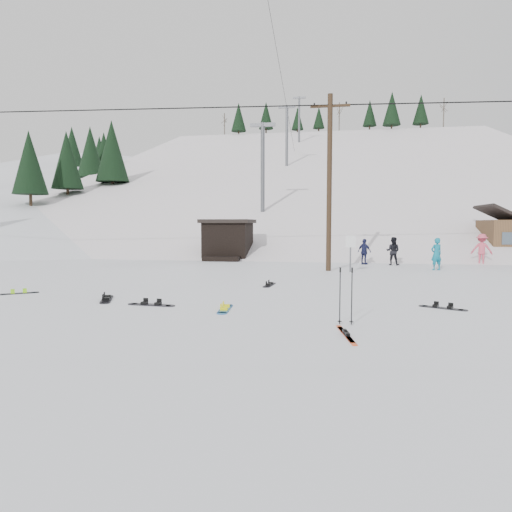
# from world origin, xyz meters

# --- Properties ---
(ground) EXTENTS (200.00, 200.00, 0.00)m
(ground) POSITION_xyz_m (0.00, 0.00, 0.00)
(ground) COLOR white
(ground) RESTS_ON ground
(ski_slope) EXTENTS (60.00, 85.24, 65.97)m
(ski_slope) POSITION_xyz_m (0.00, 55.00, -12.00)
(ski_slope) COLOR white
(ski_slope) RESTS_ON ground
(ridge_left) EXTENTS (47.54, 95.03, 58.38)m
(ridge_left) POSITION_xyz_m (-36.00, 48.00, -11.00)
(ridge_left) COLOR white
(ridge_left) RESTS_ON ground
(treeline_left) EXTENTS (20.00, 64.00, 10.00)m
(treeline_left) POSITION_xyz_m (-34.00, 40.00, 0.00)
(treeline_left) COLOR black
(treeline_left) RESTS_ON ground
(treeline_crest) EXTENTS (50.00, 6.00, 10.00)m
(treeline_crest) POSITION_xyz_m (0.00, 86.00, 0.00)
(treeline_crest) COLOR black
(treeline_crest) RESTS_ON ski_slope
(utility_pole) EXTENTS (2.00, 0.26, 9.00)m
(utility_pole) POSITION_xyz_m (2.00, 14.00, 4.68)
(utility_pole) COLOR #3A2819
(utility_pole) RESTS_ON ground
(trail_sign) EXTENTS (0.50, 0.09, 1.85)m
(trail_sign) POSITION_xyz_m (3.10, 13.58, 1.27)
(trail_sign) COLOR #595B60
(trail_sign) RESTS_ON ground
(lift_hut) EXTENTS (3.40, 4.10, 2.75)m
(lift_hut) POSITION_xyz_m (-5.00, 20.94, 1.36)
(lift_hut) COLOR black
(lift_hut) RESTS_ON ground
(lift_tower_near) EXTENTS (2.20, 0.36, 8.00)m
(lift_tower_near) POSITION_xyz_m (-4.00, 30.00, 7.86)
(lift_tower_near) COLOR #595B60
(lift_tower_near) RESTS_ON ski_slope
(lift_tower_mid) EXTENTS (2.20, 0.36, 8.00)m
(lift_tower_mid) POSITION_xyz_m (-4.00, 50.00, 14.36)
(lift_tower_mid) COLOR #595B60
(lift_tower_mid) RESTS_ON ski_slope
(lift_tower_far) EXTENTS (2.20, 0.36, 8.00)m
(lift_tower_far) POSITION_xyz_m (-4.00, 70.00, 20.86)
(lift_tower_far) COLOR #595B60
(lift_tower_far) RESTS_ON ski_slope
(hero_snowboard) EXTENTS (0.40, 1.49, 0.11)m
(hero_snowboard) POSITION_xyz_m (-0.73, 2.58, 0.03)
(hero_snowboard) COLOR #195EA4
(hero_snowboard) RESTS_ON ground
(hero_skis) EXTENTS (0.42, 1.76, 0.09)m
(hero_skis) POSITION_xyz_m (2.58, 0.11, 0.03)
(hero_skis) COLOR red
(hero_skis) RESTS_ON ground
(ski_poles) EXTENTS (0.38, 0.10, 1.38)m
(ski_poles) POSITION_xyz_m (2.59, 1.23, 0.71)
(ski_poles) COLOR black
(ski_poles) RESTS_ON ground
(board_scatter_a) EXTENTS (1.52, 0.39, 0.11)m
(board_scatter_a) POSITION_xyz_m (-3.06, 2.86, 0.03)
(board_scatter_a) COLOR black
(board_scatter_a) RESTS_ON ground
(board_scatter_b) EXTENTS (0.84, 1.55, 0.12)m
(board_scatter_b) POSITION_xyz_m (-4.86, 3.55, 0.03)
(board_scatter_b) COLOR black
(board_scatter_b) RESTS_ON ground
(board_scatter_c) EXTENTS (1.07, 0.87, 0.09)m
(board_scatter_c) POSITION_xyz_m (-8.51, 4.23, 0.02)
(board_scatter_c) COLOR black
(board_scatter_c) RESTS_ON ground
(board_scatter_d) EXTENTS (1.24, 0.77, 0.10)m
(board_scatter_d) POSITION_xyz_m (5.40, 3.81, 0.02)
(board_scatter_d) COLOR black
(board_scatter_d) RESTS_ON ground
(board_scatter_f) EXTENTS (0.37, 1.44, 0.10)m
(board_scatter_f) POSITION_xyz_m (-0.21, 7.87, 0.03)
(board_scatter_f) COLOR black
(board_scatter_f) RESTS_ON ground
(skier_teal) EXTENTS (0.73, 0.63, 1.70)m
(skier_teal) POSITION_xyz_m (7.59, 15.32, 0.85)
(skier_teal) COLOR #0E7590
(skier_teal) RESTS_ON ground
(skier_dark) EXTENTS (0.97, 0.85, 1.66)m
(skier_dark) POSITION_xyz_m (5.71, 17.99, 0.83)
(skier_dark) COLOR black
(skier_dark) RESTS_ON ground
(skier_pink) EXTENTS (1.32, 0.95, 1.84)m
(skier_pink) POSITION_xyz_m (11.03, 19.42, 0.92)
(skier_pink) COLOR #D44A61
(skier_pink) RESTS_ON ground
(skier_navy) EXTENTS (0.94, 0.86, 1.54)m
(skier_navy) POSITION_xyz_m (4.07, 18.16, 0.77)
(skier_navy) COLOR #1D2048
(skier_navy) RESTS_ON ground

